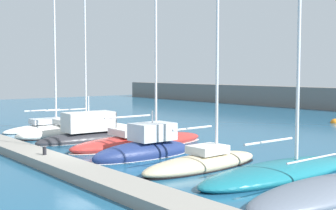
{
  "coord_description": "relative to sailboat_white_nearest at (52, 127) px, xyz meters",
  "views": [
    {
      "loc": [
        22.41,
        -11.95,
        4.87
      ],
      "look_at": [
        3.88,
        3.05,
        3.16
      ],
      "focal_mm": 48.09,
      "sensor_mm": 36.0,
      "label": 1
    }
  ],
  "objects": [
    {
      "name": "motorboat_navy_fifth",
      "position": [
        14.82,
        -1.09,
        0.21
      ],
      "size": [
        2.08,
        6.65,
        3.12
      ],
      "rotation": [
        0.0,
        0.0,
        1.57
      ],
      "color": "navy",
      "rests_on": "ground_plane"
    },
    {
      "name": "sailboat_teal_seventh",
      "position": [
        22.71,
        1.1,
        0.05
      ],
      "size": [
        3.04,
        10.29,
        16.34
      ],
      "rotation": [
        0.0,
        0.0,
        1.56
      ],
      "color": "#19707F",
      "rests_on": "ground_plane"
    },
    {
      "name": "sailboat_red_fourth",
      "position": [
        11.4,
        0.99,
        0.13
      ],
      "size": [
        3.03,
        10.38,
        18.14
      ],
      "rotation": [
        0.0,
        0.0,
        1.57
      ],
      "color": "#B72D28",
      "rests_on": "ground_plane"
    },
    {
      "name": "sailboat_white_nearest",
      "position": [
        0.0,
        0.0,
        0.0
      ],
      "size": [
        2.69,
        8.57,
        16.51
      ],
      "rotation": [
        0.0,
        0.0,
        1.54
      ],
      "color": "white",
      "rests_on": "ground_plane"
    },
    {
      "name": "mooring_buoy_orange",
      "position": [
        12.15,
        23.65,
        -0.25
      ],
      "size": [
        0.87,
        0.87,
        0.87
      ],
      "primitive_type": "sphere",
      "color": "orange",
      "rests_on": "ground_plane"
    },
    {
      "name": "sailboat_sand_sixth",
      "position": [
        19.13,
        -0.54,
        0.12
      ],
      "size": [
        2.39,
        7.87,
        14.85
      ],
      "rotation": [
        0.0,
        0.0,
        1.61
      ],
      "color": "beige",
      "rests_on": "ground_plane"
    },
    {
      "name": "sailboat_slate_eighth",
      "position": [
        25.97,
        -0.4,
        -0.04
      ],
      "size": [
        2.9,
        8.86,
        18.05
      ],
      "rotation": [
        0.0,
        0.0,
        1.56
      ],
      "color": "slate",
      "rests_on": "ground_plane"
    },
    {
      "name": "motorboat_charcoal_third",
      "position": [
        7.3,
        -0.52,
        0.3
      ],
      "size": [
        2.45,
        8.0,
        3.64
      ],
      "rotation": [
        0.0,
        0.0,
        1.53
      ],
      "color": "#2D2D33",
      "rests_on": "ground_plane"
    },
    {
      "name": "dock_bollard",
      "position": [
        12.91,
        -6.34,
        0.45
      ],
      "size": [
        0.2,
        0.2,
        0.44
      ],
      "primitive_type": "cylinder",
      "color": "black",
      "rests_on": "dock_pier"
    },
    {
      "name": "ground_plane",
      "position": [
        13.23,
        -4.25,
        -0.25
      ],
      "size": [
        120.0,
        120.0,
        0.0
      ],
      "primitive_type": "plane",
      "color": "#1E567A"
    },
    {
      "name": "dock_pier",
      "position": [
        13.23,
        -6.34,
        -0.01
      ],
      "size": [
        30.75,
        1.82,
        0.48
      ],
      "primitive_type": "cube",
      "color": "gray",
      "rests_on": "ground_plane"
    },
    {
      "name": "sailboat_ivory_second",
      "position": [
        3.99,
        0.25,
        0.08
      ],
      "size": [
        2.81,
        10.02,
        16.0
      ],
      "rotation": [
        0.0,
        0.0,
        1.57
      ],
      "color": "silver",
      "rests_on": "ground_plane"
    }
  ]
}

